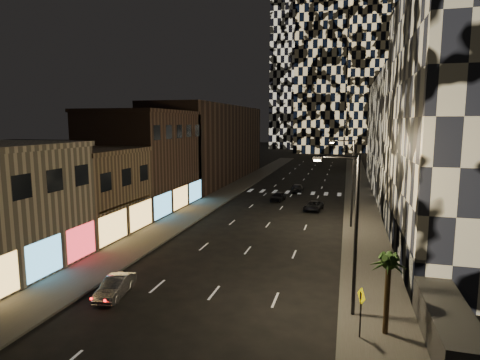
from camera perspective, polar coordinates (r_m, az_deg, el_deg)
The scene contains 21 objects.
sidewalk_left at distance 65.66m, azimuth -1.05°, elevation -1.32°, with size 4.00×120.00×0.15m, color #47443F.
sidewalk_right at distance 63.18m, azimuth 16.67°, elevation -2.03°, with size 4.00×120.00×0.15m, color #47443F.
curb_left at distance 65.12m, azimuth 0.73°, elevation -1.39°, with size 0.20×120.00×0.15m, color #4C4C47.
curb_right at distance 63.15m, azimuth 14.77°, elevation -1.96°, with size 0.20×120.00×0.15m, color #4C4C47.
retail_tan at distance 42.14m, azimuth -21.59°, elevation -1.80°, with size 10.00×10.00×8.00m, color brown.
retail_brown at distance 52.33m, azimuth -13.55°, elevation 2.59°, with size 10.00×15.00×12.00m, color #453127.
retail_filler_left at distance 76.52m, azimuth -4.03°, elevation 5.23°, with size 10.00×40.00×14.00m, color #453127.
midrise_base at distance 38.14m, azimuth 21.21°, elevation -6.62°, with size 0.60×25.00×3.00m, color #383838.
plinth_right at distance 23.04m, azimuth 27.44°, elevation -18.13°, with size 2.00×8.00×2.00m, color #383838.
midrise_filler_right at distance 70.28m, azimuth 25.04°, elevation 5.86°, with size 16.00×40.00×18.00m, color #232326.
tower_right_mid at distance 154.72m, azimuth 26.65°, elevation 21.96°, with size 20.00×20.00×100.00m, color black.
tower_left_back at distance 185.00m, azimuth 9.07°, elevation 23.44°, with size 24.00×24.00×120.00m, color black.
tower_center_low at distance 156.89m, azimuth 11.83°, elevation 21.47°, with size 18.00×18.00×95.00m, color black.
streetlight_near at distance 22.90m, azimuth 15.61°, elevation -6.06°, with size 2.55×0.25×9.00m.
streetlight_far at distance 42.58m, azimuth 15.42°, elevation 0.42°, with size 2.55×0.25×9.00m.
car_silver_parked at distance 27.30m, azimuth -17.31°, elevation -14.28°, with size 1.30×3.72×1.23m, color gray.
car_dark_midlane at distance 56.44m, azimuth 5.45°, elevation -2.34°, with size 1.49×3.70×1.26m, color black.
car_dark_oncoming at distance 64.13m, azimuth 8.20°, elevation -1.12°, with size 1.77×4.35×1.26m, color black.
car_dark_rightlane at distance 50.82m, azimuth 10.41°, elevation -3.66°, with size 1.92×4.17×1.16m, color black.
ped_sign at distance 21.74m, azimuth 16.82°, elevation -16.51°, with size 0.34×0.83×2.60m.
palm_tree at distance 21.88m, azimuth 20.38°, elevation -11.61°, with size 2.14×2.16×4.24m.
Camera 1 is at (7.99, -12.22, 10.85)m, focal length 30.00 mm.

